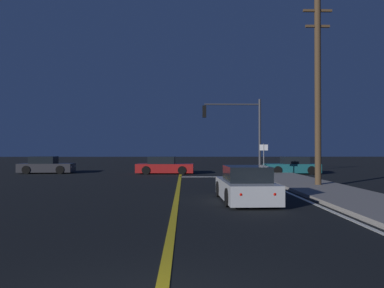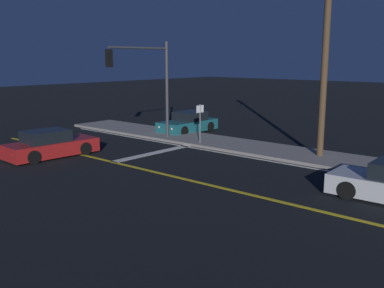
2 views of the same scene
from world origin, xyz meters
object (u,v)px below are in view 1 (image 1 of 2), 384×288
object	(u,v)px
traffic_signal_near_right	(239,124)
utility_pole_right	(318,90)
car_side_waiting_red	(164,166)
car_far_approaching_silver	(246,186)
car_distant_tail_charcoal	(46,166)
street_sign_corner	(264,155)
car_lead_oncoming_teal	(292,166)

from	to	relation	value
traffic_signal_near_right	utility_pole_right	world-z (taller)	utility_pole_right
traffic_signal_near_right	utility_pole_right	xyz separation A→B (m)	(2.71, -9.20, 1.12)
car_side_waiting_red	utility_pole_right	size ratio (longest dim) A/B	0.47
car_far_approaching_silver	car_side_waiting_red	size ratio (longest dim) A/B	0.95
car_distant_tail_charcoal	street_sign_corner	xyz separation A→B (m)	(16.45, -4.51, 0.97)
car_distant_tail_charcoal	utility_pole_right	size ratio (longest dim) A/B	0.44
car_lead_oncoming_teal	car_distant_tail_charcoal	bearing A→B (deg)	87.86
car_side_waiting_red	street_sign_corner	world-z (taller)	street_sign_corner
car_distant_tail_charcoal	utility_pole_right	xyz separation A→B (m)	(17.85, -10.91, 4.39)
car_far_approaching_silver	utility_pole_right	distance (m)	7.93
car_lead_oncoming_teal	street_sign_corner	distance (m)	4.69
car_side_waiting_red	street_sign_corner	distance (m)	7.98
car_distant_tail_charcoal	traffic_signal_near_right	world-z (taller)	traffic_signal_near_right
car_lead_oncoming_teal	street_sign_corner	xyz separation A→B (m)	(-2.98, -3.49, 0.97)
car_lead_oncoming_teal	car_distant_tail_charcoal	xyz separation A→B (m)	(-19.42, 1.01, -0.00)
car_distant_tail_charcoal	traffic_signal_near_right	distance (m)	15.58
car_far_approaching_silver	car_side_waiting_red	world-z (taller)	same
car_side_waiting_red	street_sign_corner	size ratio (longest dim) A/B	1.96
car_side_waiting_red	car_distant_tail_charcoal	xyz separation A→B (m)	(-9.45, 0.79, -0.00)
car_far_approaching_silver	utility_pole_right	size ratio (longest dim) A/B	0.44
car_far_approaching_silver	traffic_signal_near_right	xyz separation A→B (m)	(1.80, 14.03, 3.27)
traffic_signal_near_right	utility_pole_right	size ratio (longest dim) A/B	0.59
car_lead_oncoming_teal	utility_pole_right	size ratio (longest dim) A/B	0.43
car_side_waiting_red	car_distant_tail_charcoal	size ratio (longest dim) A/B	1.07
car_distant_tail_charcoal	utility_pole_right	distance (m)	21.37
utility_pole_right	car_lead_oncoming_teal	bearing A→B (deg)	80.95
car_side_waiting_red	traffic_signal_near_right	xyz separation A→B (m)	(5.69, -0.92, 3.27)
car_far_approaching_silver	car_lead_oncoming_teal	world-z (taller)	same
car_side_waiting_red	traffic_signal_near_right	distance (m)	6.62
car_far_approaching_silver	car_side_waiting_red	distance (m)	15.44
car_far_approaching_silver	car_distant_tail_charcoal	size ratio (longest dim) A/B	1.01
car_distant_tail_charcoal	car_side_waiting_red	bearing A→B (deg)	82.84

